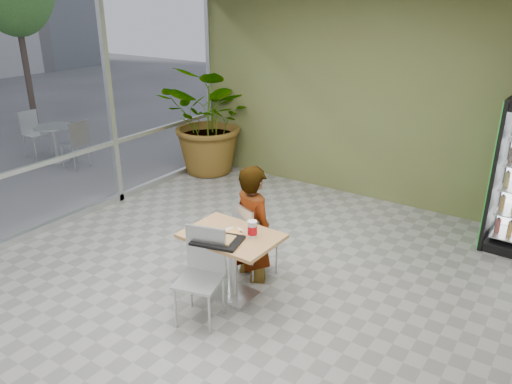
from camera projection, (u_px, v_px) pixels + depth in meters
ground at (225, 292)px, 5.50m from camera, size 7.00×7.00×0.00m
room_envelope at (222, 154)px, 4.91m from camera, size 6.00×7.00×3.20m
storefront_frame at (39, 115)px, 6.47m from camera, size 0.10×7.00×3.20m
dining_table at (232, 252)px, 5.24m from camera, size 0.99×0.71×0.75m
chair_far at (250, 234)px, 5.66m from camera, size 0.51×0.51×0.89m
chair_near at (203, 267)px, 4.93m from camera, size 0.52×0.52×0.95m
seated_woman at (254, 234)px, 5.68m from camera, size 0.71×0.58×1.64m
pizza_plate at (233, 231)px, 5.19m from camera, size 0.30×0.24×0.03m
soda_cup at (252, 229)px, 5.07m from camera, size 0.10×0.10×0.18m
napkin_stack at (202, 231)px, 5.21m from camera, size 0.16×0.16×0.02m
cafeteria_tray at (218, 240)px, 5.00m from camera, size 0.55×0.45×0.03m
potted_plant at (212, 120)px, 8.82m from camera, size 1.84×1.62×1.95m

